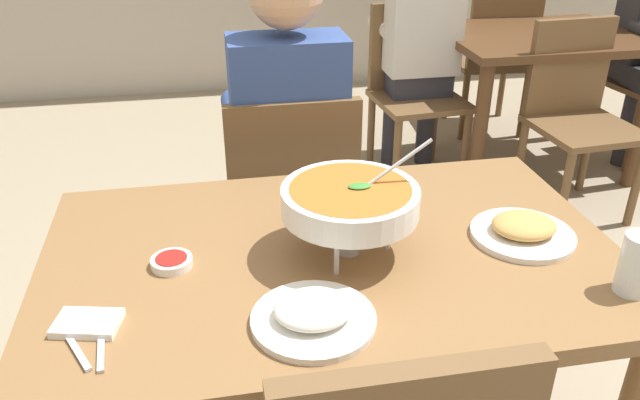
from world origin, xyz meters
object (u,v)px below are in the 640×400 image
Objects in this scene: patron_bg_middle at (420,36)px; rice_plate at (313,314)px; dining_table_far at (538,59)px; curry_bowl at (350,201)px; chair_diner_main at (291,202)px; sauce_dish at (172,261)px; diner_main at (287,133)px; chair_bg_right at (495,53)px; chair_bg_corner at (576,107)px; chair_bg_middle at (413,82)px; drink_glass at (636,267)px; dining_table_main at (332,291)px; appetizer_plate at (523,230)px.

rice_plate is at bearing -113.47° from patron_bg_middle.
curry_bowl is at bearing -127.93° from dining_table_far.
sauce_dish is at bearing -117.25° from chair_diner_main.
diner_main and patron_bg_middle have the same top height.
chair_bg_right is at bearing 89.50° from dining_table_far.
rice_plate is 0.24× the size of dining_table_far.
chair_bg_corner is (1.46, 0.70, 0.00)m from chair_diner_main.
sauce_dish is at bearing -122.28° from patron_bg_middle.
drink_glass is at bearing -96.90° from chair_bg_middle.
patron_bg_middle is at bearing 55.09° from chair_diner_main.
diner_main reaches higher than curry_bowl.
dining_table_far is at bearing 45.03° from sauce_dish.
sauce_dish is (-0.39, 0.02, -0.12)m from curry_bowl.
dining_table_main is at bearing -90.00° from chair_diner_main.
dining_table_far is at bearing 37.84° from chair_diner_main.
diner_main is at bearing -142.95° from dining_table_far.
drink_glass is (0.53, -0.25, -0.07)m from curry_bowl.
dining_table_main is 0.99× the size of patron_bg_middle.
appetizer_plate reaches higher than dining_table_main.
chair_bg_middle is at bearing 67.58° from curry_bowl.
patron_bg_middle is (0.82, 1.93, -0.13)m from curry_bowl.
appetizer_plate is 2.67× the size of sauce_dish.
chair_bg_corner is (1.55, 1.64, -0.26)m from rice_plate.
appetizer_plate is 0.18× the size of patron_bg_middle.
curry_bowl is at bearing -23.04° from dining_table_main.
patron_bg_middle is at bearing -144.93° from chair_bg_right.
dining_table_far is 0.76× the size of patron_bg_middle.
patron_bg_middle is (-0.64, 0.06, 0.13)m from dining_table_far.
chair_diner_main is 1.15m from drink_glass.
chair_diner_main reaches higher than appetizer_plate.
rice_plate is (-0.09, -0.94, 0.26)m from chair_diner_main.
curry_bowl is (0.04, -0.71, 0.37)m from chair_diner_main.
sauce_dish is 0.09× the size of dining_table_far.
patron_bg_middle is at bearing 82.58° from drink_glass.
appetizer_plate is 1.85× the size of drink_glass.
chair_bg_right is (1.46, 2.38, -0.37)m from curry_bowl.
chair_bg_corner is at bearing 43.59° from dining_table_main.
rice_plate is at bearing -109.41° from dining_table_main.
dining_table_main is at bearing -113.98° from patron_bg_middle.
chair_bg_middle is at bearing 83.10° from drink_glass.
chair_bg_middle is 1.00× the size of chair_bg_right.
chair_bg_corner is at bearing -40.28° from patron_bg_middle.
patron_bg_middle is at bearing 54.36° from diner_main.
diner_main reaches higher than sauce_dish.
curry_bowl is 0.33× the size of dining_table_far.
dining_table_main is 2.02m from chair_bg_corner.
chair_bg_middle is 0.80m from chair_bg_right.
appetizer_plate is 0.24× the size of dining_table_far.
diner_main reaches higher than chair_diner_main.
rice_plate is 2.63m from dining_table_far.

